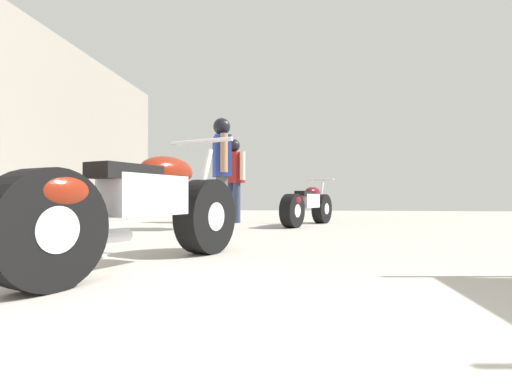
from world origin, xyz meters
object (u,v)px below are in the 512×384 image
Objects in this scene: motorcycle_maroon_cruiser at (141,208)px; mechanic_in_blue at (234,172)px; motorcycle_black_naked at (307,205)px; mechanic_with_helmet at (222,163)px.

mechanic_in_blue is at bearing 92.25° from motorcycle_maroon_cruiser.
mechanic_with_helmet reaches higher than motorcycle_black_naked.
motorcycle_black_naked is at bearing 35.75° from mechanic_with_helmet.
motorcycle_black_naked is at bearing 73.30° from motorcycle_maroon_cruiser.
motorcycle_maroon_cruiser is at bearing -87.75° from mechanic_in_blue.
motorcycle_maroon_cruiser is 4.25m from motorcycle_black_naked.
mechanic_with_helmet reaches higher than motorcycle_maroon_cruiser.
mechanic_with_helmet is at bearing -86.59° from mechanic_in_blue.
mechanic_with_helmet is at bearing 91.68° from motorcycle_maroon_cruiser.
motorcycle_black_naked is 1.75m from mechanic_with_helmet.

